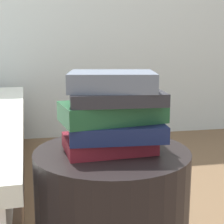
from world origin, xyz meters
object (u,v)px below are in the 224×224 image
Objects in this scene: book_navy at (115,129)px; book_charcoal at (116,96)px; book_forest at (112,112)px; book_slate at (112,81)px; book_maroon at (108,143)px.

book_navy is 0.09m from book_charcoal.
book_slate reaches higher than book_forest.
book_forest is (-0.01, 0.00, 0.05)m from book_navy.
book_navy is 1.03× the size of book_charcoal.
book_maroon is 0.05m from book_navy.
book_maroon is 0.94× the size of book_navy.
book_slate reaches higher than book_charcoal.
book_maroon is at bearing 123.54° from book_forest.
book_maroon is 0.18m from book_slate.
book_slate is at bearing -53.55° from book_maroon.
book_charcoal is at bearing -13.61° from book_forest.
book_navy is at bearing -23.31° from book_forest.
book_maroon is 0.97× the size of book_charcoal.
book_charcoal is (0.01, -0.00, 0.04)m from book_forest.
book_navy is at bearing -36.00° from book_maroon.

